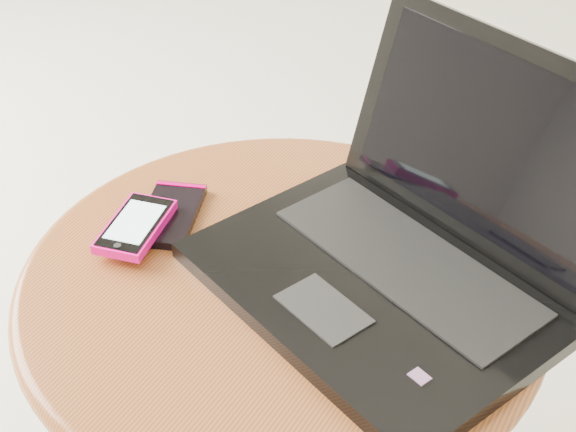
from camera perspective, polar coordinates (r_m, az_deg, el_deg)
The scene contains 4 objects.
table at distance 0.95m, azimuth -0.44°, elevation -8.25°, with size 0.55×0.55×0.44m.
laptop at distance 0.86m, azimuth 7.91°, elevation -1.97°, with size 0.44×0.41×0.23m.
phone_black at distance 0.97m, azimuth -7.90°, elevation 0.12°, with size 0.10×0.13×0.01m.
phone_pink at distance 0.94m, azimuth -10.17°, elevation -0.66°, with size 0.08×0.11×0.01m.
Camera 1 is at (0.45, -0.64, 1.02)m, focal length 53.12 mm.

